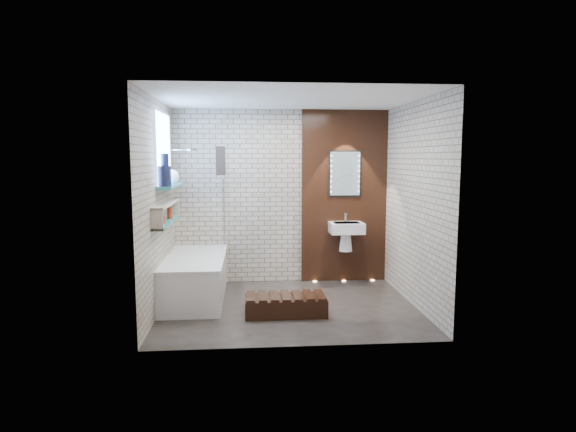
{
  "coord_description": "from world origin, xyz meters",
  "views": [
    {
      "loc": [
        -0.5,
        -5.94,
        1.9
      ],
      "look_at": [
        0.0,
        0.15,
        1.15
      ],
      "focal_mm": 30.03,
      "sensor_mm": 36.0,
      "label": 1
    }
  ],
  "objects": [
    {
      "name": "room_shell",
      "position": [
        0.0,
        0.0,
        1.3
      ],
      "size": [
        3.24,
        3.2,
        2.6
      ],
      "color": "gray",
      "rests_on": "ground"
    },
    {
      "name": "floor_uplights",
      "position": [
        0.95,
        1.2,
        0.01
      ],
      "size": [
        0.96,
        0.06,
        0.01
      ],
      "color": "#FFD899",
      "rests_on": "ground"
    },
    {
      "name": "ground",
      "position": [
        0.0,
        0.0,
        0.0
      ],
      "size": [
        3.2,
        3.2,
        0.0
      ],
      "primitive_type": "plane",
      "color": "black",
      "rests_on": "ground"
    },
    {
      "name": "walnut_step",
      "position": [
        -0.07,
        -0.3,
        0.11
      ],
      "size": [
        0.98,
        0.44,
        0.22
      ],
      "primitive_type": "cube",
      "rotation": [
        0.0,
        0.0,
        0.0
      ],
      "color": "black",
      "rests_on": "ground"
    },
    {
      "name": "bathtub",
      "position": [
        -1.22,
        0.45,
        0.29
      ],
      "size": [
        0.79,
        1.74,
        0.7
      ],
      "color": "white",
      "rests_on": "ground"
    },
    {
      "name": "sill_vases",
      "position": [
        -1.5,
        0.18,
        1.68
      ],
      "size": [
        0.19,
        0.71,
        0.39
      ],
      "color": "#161B3C",
      "rests_on": "clerestory_window"
    },
    {
      "name": "led_mirror",
      "position": [
        0.95,
        1.23,
        1.65
      ],
      "size": [
        0.5,
        0.02,
        0.7
      ],
      "color": "black",
      "rests_on": "walnut_panel"
    },
    {
      "name": "washbasin",
      "position": [
        0.95,
        1.07,
        0.79
      ],
      "size": [
        0.5,
        0.36,
        0.58
      ],
      "color": "white",
      "rests_on": "walnut_panel"
    },
    {
      "name": "display_niche",
      "position": [
        -1.53,
        0.15,
        1.2
      ],
      "size": [
        0.14,
        1.3,
        0.26
      ],
      "color": "teal",
      "rests_on": "room_shell"
    },
    {
      "name": "walnut_panel",
      "position": [
        0.95,
        1.27,
        1.3
      ],
      "size": [
        1.3,
        0.06,
        2.6
      ],
      "primitive_type": "cube",
      "color": "black",
      "rests_on": "ground"
    },
    {
      "name": "shower_head",
      "position": [
        -1.3,
        0.95,
        2.0
      ],
      "size": [
        0.18,
        0.18,
        0.02
      ],
      "primitive_type": "cylinder",
      "color": "silver",
      "rests_on": "room_shell"
    },
    {
      "name": "clerestory_window",
      "position": [
        -1.57,
        0.35,
        1.9
      ],
      "size": [
        0.18,
        1.0,
        0.94
      ],
      "color": "#7FADE0",
      "rests_on": "room_shell"
    },
    {
      "name": "towel",
      "position": [
        -0.87,
        0.64,
        1.85
      ],
      "size": [
        0.11,
        0.29,
        0.38
      ],
      "primitive_type": "cube",
      "color": "black",
      "rests_on": "bath_screen"
    },
    {
      "name": "bath_screen",
      "position": [
        -0.87,
        0.89,
        1.28
      ],
      "size": [
        0.01,
        0.78,
        1.4
      ],
      "primitive_type": "cube",
      "color": "white",
      "rests_on": "bathtub"
    },
    {
      "name": "niche_bottles",
      "position": [
        -1.53,
        0.11,
        1.17
      ],
      "size": [
        0.06,
        0.68,
        0.16
      ],
      "color": "#9A2913",
      "rests_on": "display_niche"
    }
  ]
}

